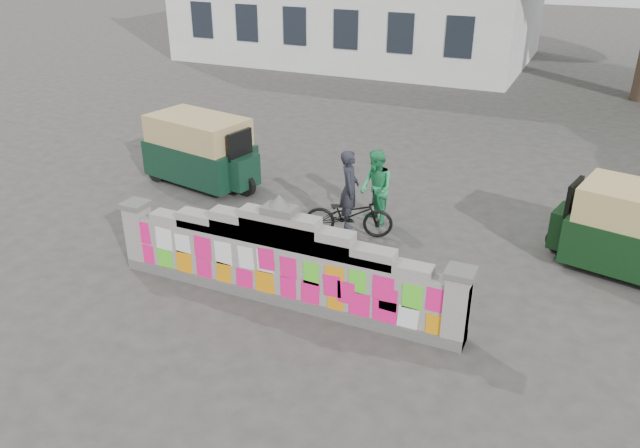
# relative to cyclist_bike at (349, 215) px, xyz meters

# --- Properties ---
(ground) EXTENTS (100.00, 100.00, 0.00)m
(ground) POSITION_rel_cyclist_bike_xyz_m (-0.10, -2.83, -0.48)
(ground) COLOR #383533
(ground) RESTS_ON ground
(parapet_wall) EXTENTS (6.48, 0.44, 2.01)m
(parapet_wall) POSITION_rel_cyclist_bike_xyz_m (-0.10, -2.84, 0.27)
(parapet_wall) COLOR #4C4C49
(parapet_wall) RESTS_ON ground
(cyclist_bike) EXTENTS (1.95, 1.19, 0.97)m
(cyclist_bike) POSITION_rel_cyclist_bike_xyz_m (0.00, 0.00, 0.00)
(cyclist_bike) COLOR black
(cyclist_bike) RESTS_ON ground
(cyclist_rider) EXTENTS (0.56, 0.69, 1.64)m
(cyclist_rider) POSITION_rel_cyclist_bike_xyz_m (0.00, 0.00, 0.34)
(cyclist_rider) COLOR #21222A
(cyclist_rider) RESTS_ON ground
(pedestrian) EXTENTS (1.02, 1.02, 1.67)m
(pedestrian) POSITION_rel_cyclist_bike_xyz_m (0.29, 0.81, 0.35)
(pedestrian) COLOR #2A9C5C
(pedestrian) RESTS_ON ground
(rickshaw_left) EXTENTS (3.20, 1.92, 1.72)m
(rickshaw_left) POSITION_rel_cyclist_bike_xyz_m (-4.47, 1.24, 0.41)
(rickshaw_left) COLOR black
(rickshaw_left) RESTS_ON ground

